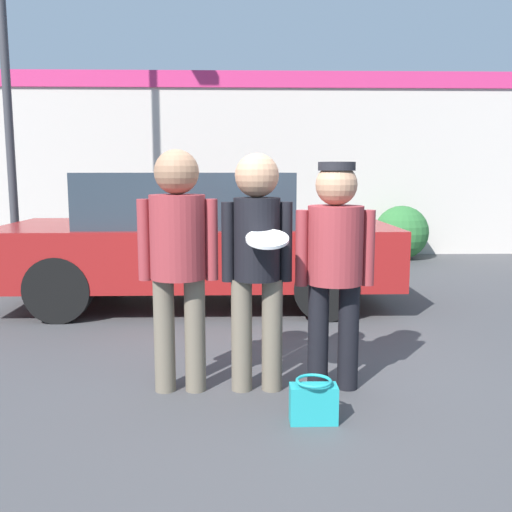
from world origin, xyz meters
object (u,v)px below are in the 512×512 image
object	(u,v)px
person_right	(335,254)
parked_car_near	(196,238)
person_left	(178,248)
person_middle_with_frisbee	(257,252)
shrub	(401,232)
handbag	(313,402)

from	to	relation	value
person_right	parked_car_near	world-z (taller)	person_right
person_left	person_middle_with_frisbee	distance (m)	0.56
person_left	shrub	xyz separation A→B (m)	(3.37, 6.24, -0.56)
person_left	person_right	world-z (taller)	person_left
person_left	parked_car_near	world-z (taller)	person_left
person_left	handbag	distance (m)	1.40
person_middle_with_frisbee	parked_car_near	bearing A→B (deg)	102.94
person_left	shrub	world-z (taller)	person_left
handbag	person_left	bearing A→B (deg)	147.83
person_right	person_left	bearing A→B (deg)	-179.60
person_middle_with_frisbee	parked_car_near	distance (m)	2.90
person_right	handbag	bearing A→B (deg)	-110.50
person_middle_with_frisbee	person_right	world-z (taller)	person_middle_with_frisbee
person_left	person_right	size ratio (longest dim) A/B	1.05
person_left	parked_car_near	xyz separation A→B (m)	(-0.09, 2.81, -0.26)
shrub	handbag	distance (m)	7.24
person_left	person_right	distance (m)	1.11
person_middle_with_frisbee	shrub	xyz separation A→B (m)	(2.81, 6.24, -0.53)
person_middle_with_frisbee	person_right	size ratio (longest dim) A/B	1.04
handbag	person_right	bearing A→B (deg)	69.50
person_left	person_middle_with_frisbee	size ratio (longest dim) A/B	1.01
parked_car_near	handbag	bearing A→B (deg)	-73.70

